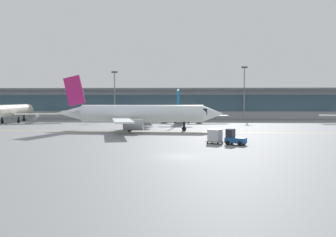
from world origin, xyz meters
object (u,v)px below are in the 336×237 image
at_px(gate_airplane_1, 182,113).
at_px(apron_light_mast_2, 244,91).
at_px(gate_airplane_0, 12,111).
at_px(taxiing_regional_jet, 139,114).
at_px(cargo_dolly_lead, 215,136).
at_px(apron_light_mast_1, 115,93).
at_px(baggage_tug, 234,138).

xyz_separation_m(gate_airplane_1, apron_light_mast_2, (18.68, 16.61, 6.15)).
xyz_separation_m(gate_airplane_0, taxiing_regional_jet, (35.84, -22.37, 0.16)).
bearing_deg(apron_light_mast_2, cargo_dolly_lead, -103.22).
distance_m(taxiing_regional_jet, apron_light_mast_2, 49.14).
bearing_deg(cargo_dolly_lead, apron_light_mast_2, 107.39).
distance_m(gate_airplane_0, cargo_dolly_lead, 64.34).
bearing_deg(taxiing_regional_jet, apron_light_mast_1, 110.56).
relative_size(baggage_tug, apron_light_mast_2, 0.18).
bearing_deg(apron_light_mast_1, gate_airplane_1, -35.68).
distance_m(taxiing_regional_jet, cargo_dolly_lead, 23.62).
bearing_deg(apron_light_mast_1, baggage_tug, -65.50).
distance_m(gate_airplane_0, taxiing_regional_jet, 42.25).
height_order(gate_airplane_1, apron_light_mast_1, apron_light_mast_1).
distance_m(baggage_tug, apron_light_mast_2, 63.52).
height_order(gate_airplane_0, apron_light_mast_2, apron_light_mast_2).
bearing_deg(apron_light_mast_2, gate_airplane_0, -163.70).
bearing_deg(taxiing_regional_jet, gate_airplane_0, 151.11).
relative_size(gate_airplane_1, baggage_tug, 8.71).
height_order(gate_airplane_1, apron_light_mast_2, apron_light_mast_2).
relative_size(gate_airplane_1, apron_light_mast_1, 1.77).
relative_size(gate_airplane_1, apron_light_mast_2, 1.61).
relative_size(baggage_tug, cargo_dolly_lead, 1.13).
xyz_separation_m(baggage_tug, apron_light_mast_2, (11.83, 61.92, 7.81)).
relative_size(gate_airplane_0, apron_light_mast_1, 2.13).
relative_size(apron_light_mast_1, apron_light_mast_2, 0.91).
relative_size(cargo_dolly_lead, apron_light_mast_2, 0.16).
bearing_deg(apron_light_mast_2, taxiing_regional_jet, -123.49).
bearing_deg(apron_light_mast_2, apron_light_mast_1, -177.24).
bearing_deg(baggage_tug, apron_light_mast_2, 109.80).
height_order(taxiing_regional_jet, apron_light_mast_2, apron_light_mast_2).
bearing_deg(gate_airplane_0, baggage_tug, -135.24).
relative_size(gate_airplane_0, taxiing_regional_jet, 0.95).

